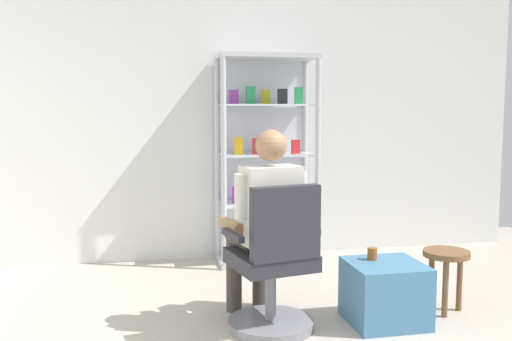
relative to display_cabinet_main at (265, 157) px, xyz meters
name	(u,v)px	position (x,y,z in m)	size (l,w,h in m)	color
back_wall	(218,116)	(-0.40, 0.24, 0.38)	(6.00, 0.10, 2.70)	silver
display_cabinet_main	(265,157)	(0.00, 0.00, 0.00)	(0.90, 0.45, 1.90)	#B7B7BC
office_chair	(274,272)	(-0.32, -1.71, -0.57)	(0.61, 0.57, 0.96)	slate
seated_shopkeeper	(264,217)	(-0.35, -1.54, -0.26)	(0.54, 0.61, 1.29)	#3F382D
storage_crate	(385,293)	(0.44, -1.70, -0.76)	(0.48, 0.47, 0.41)	teal
tea_glass	(372,254)	(0.38, -1.61, -0.52)	(0.07, 0.07, 0.08)	brown
wooden_stool	(446,263)	(0.94, -1.60, -0.62)	(0.32, 0.32, 0.44)	brown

